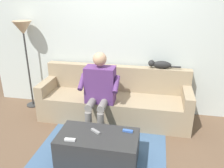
{
  "coord_description": "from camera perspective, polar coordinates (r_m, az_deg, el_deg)",
  "views": [
    {
      "loc": [
        -0.64,
        3.33,
        2.01
      ],
      "look_at": [
        0.0,
        0.08,
        0.69
      ],
      "focal_mm": 37.33,
      "sensor_mm": 36.0,
      "label": 1
    }
  ],
  "objects": [
    {
      "name": "remote_gray",
      "position": [
        2.99,
        -4.05,
        -11.47
      ],
      "size": [
        0.14,
        0.11,
        0.02
      ],
      "primitive_type": "cube",
      "rotation": [
        0.0,
        0.0,
        5.68
      ],
      "color": "gray",
      "rests_on": "coffee_table"
    },
    {
      "name": "remote_blue",
      "position": [
        2.99,
        3.9,
        -11.38
      ],
      "size": [
        0.13,
        0.05,
        0.03
      ],
      "primitive_type": "cube",
      "rotation": [
        0.0,
        0.0,
        3.06
      ],
      "color": "#3860B7",
      "rests_on": "coffee_table"
    },
    {
      "name": "coffee_table",
      "position": [
        3.05,
        -3.44,
        -15.25
      ],
      "size": [
        1.0,
        0.54,
        0.37
      ],
      "color": "#2D2D2D",
      "rests_on": "ground"
    },
    {
      "name": "ground_plane",
      "position": [
        3.46,
        -1.73,
        -13.91
      ],
      "size": [
        8.0,
        8.0,
        0.0
      ],
      "primitive_type": "plane",
      "color": "brown"
    },
    {
      "name": "floor_lamp",
      "position": [
        4.3,
        -20.85,
        11.41
      ],
      "size": [
        0.32,
        0.32,
        1.56
      ],
      "color": "#2D2D2D",
      "rests_on": "ground"
    },
    {
      "name": "remote_white",
      "position": [
        2.88,
        -10.25,
        -13.26
      ],
      "size": [
        0.13,
        0.05,
        0.02
      ],
      "primitive_type": "cube",
      "rotation": [
        0.0,
        0.0,
        0.09
      ],
      "color": "white",
      "rests_on": "coffee_table"
    },
    {
      "name": "floor_rug",
      "position": [
        3.25,
        -2.77,
        -16.42
      ],
      "size": [
        1.72,
        1.59,
        0.01
      ],
      "primitive_type": "cube",
      "color": "#426084",
      "rests_on": "ground"
    },
    {
      "name": "person_solo_seated",
      "position": [
        3.5,
        -3.1,
        -0.88
      ],
      "size": [
        0.6,
        0.56,
        1.2
      ],
      "color": "#5B3370",
      "rests_on": "ground"
    },
    {
      "name": "back_wall",
      "position": [
        3.98,
        1.69,
        10.59
      ],
      "size": [
        4.73,
        0.06,
        2.49
      ],
      "primitive_type": "cube",
      "color": "silver",
      "rests_on": "ground"
    },
    {
      "name": "couch",
      "position": [
        3.91,
        0.57,
        -4.34
      ],
      "size": [
        2.45,
        0.72,
        0.85
      ],
      "color": "#9E896B",
      "rests_on": "ground"
    },
    {
      "name": "cat_on_backrest",
      "position": [
        3.85,
        11.68,
        4.71
      ],
      "size": [
        0.52,
        0.12,
        0.14
      ],
      "color": "black",
      "rests_on": "couch"
    }
  ]
}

